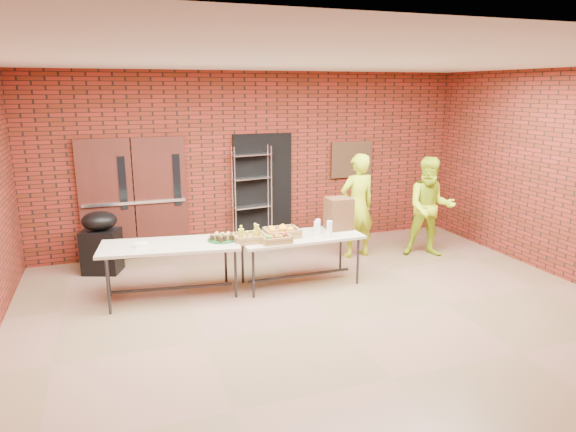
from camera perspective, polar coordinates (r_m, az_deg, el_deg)
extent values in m
cube|color=brown|center=(6.74, 5.04, -11.63)|extent=(8.00, 7.00, 0.04)
cube|color=silver|center=(6.09, 5.72, 17.03)|extent=(8.00, 7.00, 0.04)
cube|color=maroon|center=(9.48, -3.54, 6.14)|extent=(8.00, 0.04, 3.20)
cube|color=#461914|center=(9.15, -19.52, 1.57)|extent=(0.88, 0.08, 2.10)
cube|color=#461914|center=(9.19, -13.91, 2.01)|extent=(0.88, 0.08, 2.10)
cube|color=black|center=(9.05, -17.90, 3.50)|extent=(0.12, 0.02, 0.90)
cube|color=black|center=(9.11, -12.24, 3.93)|extent=(0.12, 0.02, 0.90)
cube|color=silver|center=(9.11, -16.67, 1.41)|extent=(1.70, 0.04, 0.05)
cube|color=black|center=(9.54, -2.81, 2.85)|extent=(1.10, 0.06, 2.10)
cube|color=#462E1C|center=(10.10, 7.06, 6.25)|extent=(0.85, 0.04, 0.70)
cube|color=#B8A88C|center=(7.34, -12.98, -3.21)|extent=(2.00, 1.05, 0.04)
cube|color=#29292D|center=(7.55, -12.72, -7.84)|extent=(1.69, 0.28, 0.03)
cylinder|color=#29292D|center=(7.73, -19.39, -5.85)|extent=(0.04, 0.04, 0.74)
cylinder|color=#29292D|center=(7.88, -6.94, -4.75)|extent=(0.04, 0.04, 0.74)
cylinder|color=#29292D|center=(7.13, -19.35, -7.52)|extent=(0.04, 0.04, 0.74)
cylinder|color=#29292D|center=(7.30, -5.85, -6.28)|extent=(0.04, 0.04, 0.74)
cube|color=#B8A88C|center=(7.67, 1.36, -2.33)|extent=(1.86, 0.81, 0.04)
cube|color=#29292D|center=(7.86, 1.34, -6.62)|extent=(1.63, 0.08, 0.03)
cylinder|color=#29292D|center=(7.83, -5.07, -4.94)|extent=(0.04, 0.04, 0.71)
cylinder|color=#29292D|center=(8.36, 5.86, -3.73)|extent=(0.04, 0.04, 0.71)
cylinder|color=#29292D|center=(7.27, -3.87, -6.42)|extent=(0.04, 0.04, 0.71)
cylinder|color=#29292D|center=(7.84, 7.76, -5.01)|extent=(0.04, 0.04, 0.71)
cube|color=#9F7B40|center=(7.38, -4.33, -2.58)|extent=(0.46, 0.35, 0.07)
cube|color=#9F7B40|center=(7.60, -0.69, -2.03)|extent=(0.50, 0.39, 0.08)
cube|color=#9F7B40|center=(7.33, -1.36, -2.70)|extent=(0.41, 0.32, 0.06)
cylinder|color=#144D20|center=(7.39, -7.35, -2.62)|extent=(0.41, 0.41, 0.02)
cube|color=white|center=(7.29, -15.96, -3.11)|extent=(0.17, 0.11, 0.06)
cube|color=#50331B|center=(8.00, 5.67, 0.28)|extent=(0.38, 0.34, 0.50)
cylinder|color=white|center=(7.65, 3.16, -1.40)|extent=(0.07, 0.07, 0.21)
cylinder|color=white|center=(7.58, 4.63, -1.45)|extent=(0.08, 0.08, 0.24)
cylinder|color=white|center=(7.74, 3.34, -1.18)|extent=(0.07, 0.07, 0.22)
cube|color=black|center=(8.78, -19.97, -3.68)|extent=(0.68, 0.62, 0.71)
ellipsoid|color=black|center=(8.65, -20.24, -0.49)|extent=(0.67, 0.62, 0.30)
imported|color=#AACB16|center=(8.98, 7.70, 1.12)|extent=(0.71, 0.50, 1.82)
imported|color=#AACB16|center=(9.29, 15.51, 0.95)|extent=(1.05, 0.96, 1.75)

